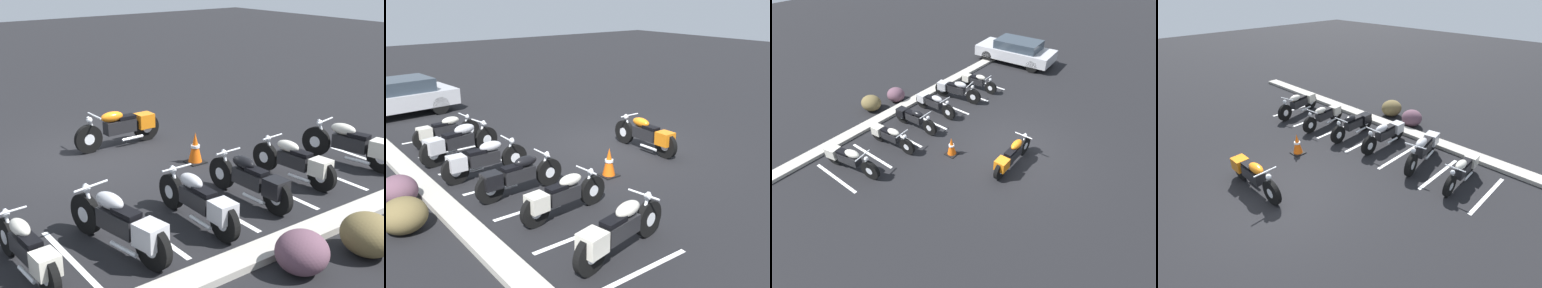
# 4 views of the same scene
# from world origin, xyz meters

# --- Properties ---
(ground) EXTENTS (60.00, 60.00, 0.00)m
(ground) POSITION_xyz_m (0.00, 0.00, 0.00)
(ground) COLOR black
(motorcycle_orange_featured) EXTENTS (2.26, 0.63, 0.89)m
(motorcycle_orange_featured) POSITION_xyz_m (-0.83, -0.36, 0.47)
(motorcycle_orange_featured) COLOR black
(motorcycle_orange_featured) RESTS_ON ground
(parked_bike_0) EXTENTS (0.78, 2.24, 0.89)m
(parked_bike_0) POSITION_xyz_m (-4.23, 3.77, 0.47)
(parked_bike_0) COLOR black
(parked_bike_0) RESTS_ON ground
(parked_bike_1) EXTENTS (0.58, 2.07, 0.81)m
(parked_bike_1) POSITION_xyz_m (-2.53, 3.71, 0.43)
(parked_bike_1) COLOR black
(parked_bike_1) RESTS_ON ground
(parked_bike_2) EXTENTS (0.59, 2.12, 0.83)m
(parked_bike_2) POSITION_xyz_m (-1.15, 3.91, 0.44)
(parked_bike_2) COLOR black
(parked_bike_2) RESTS_ON ground
(parked_bike_3) EXTENTS (0.61, 2.16, 0.85)m
(parked_bike_3) POSITION_xyz_m (0.19, 4.08, 0.45)
(parked_bike_3) COLOR black
(parked_bike_3) RESTS_ON ground
(parked_bike_4) EXTENTS (0.79, 2.28, 0.90)m
(parked_bike_4) POSITION_xyz_m (1.67, 4.07, 0.48)
(parked_bike_4) COLOR black
(parked_bike_4) RESTS_ON ground
(parked_bike_5) EXTENTS (0.56, 2.01, 0.79)m
(parked_bike_5) POSITION_xyz_m (3.05, 3.89, 0.42)
(parked_bike_5) COLOR black
(parked_bike_5) RESTS_ON ground
(concrete_curb) EXTENTS (18.00, 0.50, 0.12)m
(concrete_curb) POSITION_xyz_m (0.00, 5.41, 0.06)
(concrete_curb) COLOR #A8A399
(concrete_curb) RESTS_ON ground
(landscape_rock_0) EXTENTS (0.94, 0.95, 0.64)m
(landscape_rock_0) POSITION_xyz_m (-0.12, 6.07, 0.32)
(landscape_rock_0) COLOR #5B3D4B
(landscape_rock_0) RESTS_ON ground
(landscape_rock_1) EXTENTS (0.84, 0.91, 0.66)m
(landscape_rock_1) POSITION_xyz_m (-1.31, 6.32, 0.33)
(landscape_rock_1) COLOR brown
(landscape_rock_1) RESTS_ON ground
(traffic_cone) EXTENTS (0.40, 0.40, 0.70)m
(traffic_cone) POSITION_xyz_m (-1.54, 1.63, 0.33)
(traffic_cone) COLOR black
(traffic_cone) RESTS_ON ground
(stall_line_0) EXTENTS (0.10, 2.10, 0.00)m
(stall_line_0) POSITION_xyz_m (-4.79, 3.80, 0.00)
(stall_line_0) COLOR white
(stall_line_0) RESTS_ON ground
(stall_line_1) EXTENTS (0.10, 2.10, 0.00)m
(stall_line_1) POSITION_xyz_m (-3.35, 3.80, 0.00)
(stall_line_1) COLOR white
(stall_line_1) RESTS_ON ground
(stall_line_2) EXTENTS (0.10, 2.10, 0.00)m
(stall_line_2) POSITION_xyz_m (-1.91, 3.80, 0.00)
(stall_line_2) COLOR white
(stall_line_2) RESTS_ON ground
(stall_line_3) EXTENTS (0.10, 2.10, 0.00)m
(stall_line_3) POSITION_xyz_m (-0.47, 3.80, 0.00)
(stall_line_3) COLOR white
(stall_line_3) RESTS_ON ground
(stall_line_4) EXTENTS (0.10, 2.10, 0.00)m
(stall_line_4) POSITION_xyz_m (0.97, 3.80, 0.00)
(stall_line_4) COLOR white
(stall_line_4) RESTS_ON ground
(stall_line_5) EXTENTS (0.10, 2.10, 0.00)m
(stall_line_5) POSITION_xyz_m (2.41, 3.80, 0.00)
(stall_line_5) COLOR white
(stall_line_5) RESTS_ON ground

